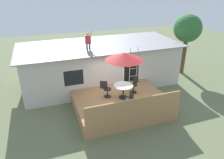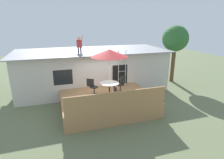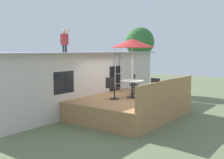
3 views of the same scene
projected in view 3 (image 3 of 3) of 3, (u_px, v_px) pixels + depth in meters
The scene contains 12 objects.
ground_plane at pixel (127, 115), 11.81m from camera, with size 40.00×40.00×0.00m, color #66704C.
house at pixel (68, 79), 13.80m from camera, with size 10.50×4.50×2.76m.
deck at pixel (127, 106), 11.77m from camera, with size 4.88×3.98×0.80m, color #A87A4C.
deck_railing at pixel (168, 91), 10.52m from camera, with size 4.78×0.08×0.90m, color #A87A4C.
patio_table at pixel (132, 84), 11.64m from camera, with size 1.04×1.04×0.74m.
patio_umbrella at pixel (132, 43), 11.45m from camera, with size 1.90×1.90×2.54m.
step_ladder at pixel (118, 69), 13.70m from camera, with size 0.52×0.04×2.20m.
person_figure at pixel (65, 39), 12.36m from camera, with size 0.47×0.20×1.11m.
patio_chair_left at pixel (113, 88), 11.25m from camera, with size 0.59×0.44×0.92m.
patio_chair_right at pixel (134, 84), 12.57m from camera, with size 0.59×0.44×0.92m.
patio_chair_near at pixel (152, 89), 11.01m from camera, with size 0.44×0.62×0.92m.
backyard_tree at pixel (140, 43), 18.53m from camera, with size 1.99×1.99×4.43m.
Camera 3 is at (-9.65, -6.41, 2.83)m, focal length 43.13 mm.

